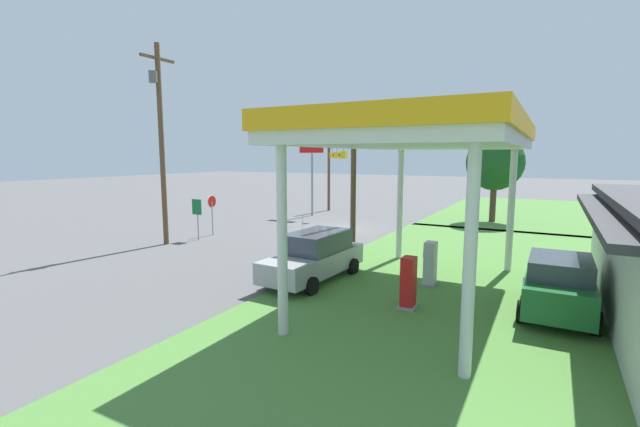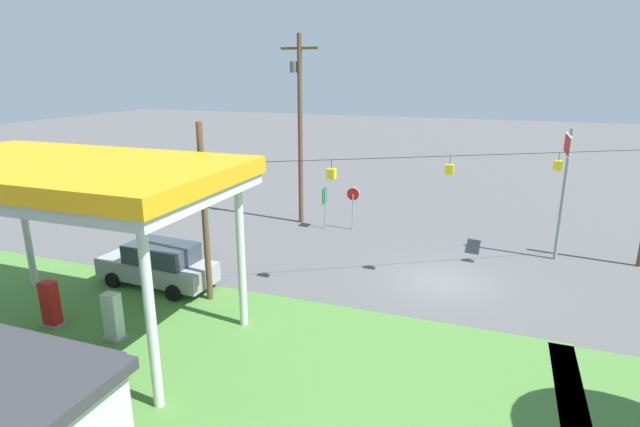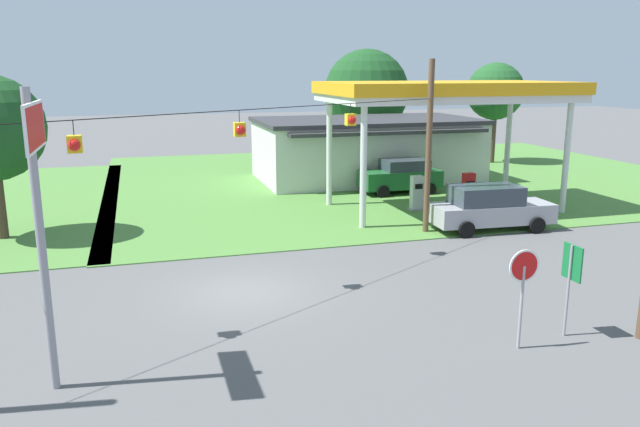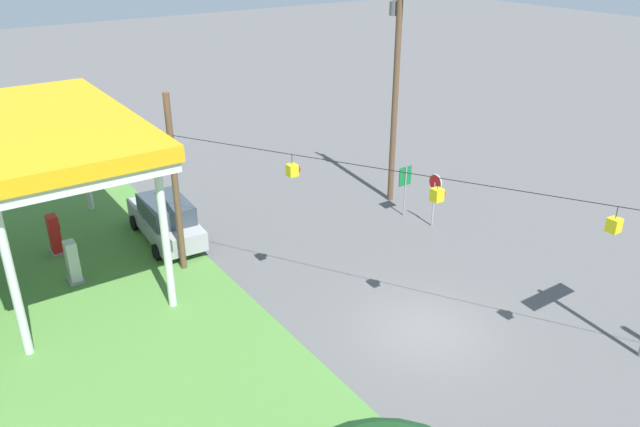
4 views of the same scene
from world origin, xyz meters
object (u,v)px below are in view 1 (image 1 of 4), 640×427
Objects in this scene: fuel_pump_far at (408,284)px; utility_pole_main at (161,135)px; gas_station_canopy at (425,136)px; car_at_pumps_rear at (559,284)px; car_at_pumps_front at (315,256)px; stop_sign_overhead at (312,161)px; fuel_pump_near at (430,265)px; stop_sign_roadside at (212,206)px; route_sign at (197,211)px; tree_west_verge at (495,163)px.

utility_pole_main is (-3.47, -14.95, 5.21)m from fuel_pump_far.
gas_station_canopy reaches higher than car_at_pumps_rear.
fuel_pump_far is 16.21m from utility_pole_main.
stop_sign_overhead is (-16.00, -9.24, 3.51)m from car_at_pumps_front.
fuel_pump_near is 15.85m from utility_pole_main.
fuel_pump_near is 20.22m from stop_sign_overhead.
stop_sign_roadside reaches higher than route_sign.
tree_west_verge is at bearing 104.27° from stop_sign_overhead.
fuel_pump_far is at bearing 69.77° from route_sign.
fuel_pump_near is 14.52m from route_sign.
tree_west_verge is (-3.44, 13.53, -0.08)m from stop_sign_overhead.
car_at_pumps_rear is 1.74× the size of stop_sign_roadside.
car_at_pumps_rear is 19.92m from utility_pole_main.
fuel_pump_near is 4.36m from car_at_pumps_rear.
utility_pole_main reaches higher than stop_sign_roadside.
route_sign is at bearing -105.20° from gas_station_canopy.
tree_west_verge is at bearing -46.33° from stop_sign_roadside.
fuel_pump_near is 4.45m from car_at_pumps_front.
stop_sign_overhead is at bearing 173.89° from utility_pole_main.
gas_station_canopy reaches higher than fuel_pump_near.
stop_sign_roadside is at bearing -105.66° from fuel_pump_near.
stop_sign_roadside is 10.94m from stop_sign_overhead.
utility_pole_main is (1.79, -0.68, 4.32)m from route_sign.
tree_west_verge is (-19.45, 0.06, -1.15)m from gas_station_canopy.
fuel_pump_far is at bearing 0.00° from fuel_pump_near.
stop_sign_roadside is 0.39× the size of tree_west_verge.
fuel_pump_near is at bearing -0.20° from tree_west_verge.
fuel_pump_near is 0.68× the size of stop_sign_roadside.
fuel_pump_far is (2.76, 0.00, 0.00)m from fuel_pump_near.
route_sign is (-3.87, -10.04, 0.74)m from car_at_pumps_front.
stop_sign_overhead is 13.96m from tree_west_verge.
tree_west_verge is at bearing 179.82° from gas_station_canopy.
fuel_pump_near is (-1.38, -0.00, -4.74)m from gas_station_canopy.
utility_pole_main is at bearing -40.85° from tree_west_verge.
car_at_pumps_rear is 19.86m from tree_west_verge.
car_at_pumps_front is 2.17× the size of route_sign.
car_at_pumps_front is at bearing 92.44° from car_at_pumps_rear.
stop_sign_roadside is at bearing -110.55° from gas_station_canopy.
tree_west_verge reaches higher than fuel_pump_near.
car_at_pumps_rear is at bearing 95.45° from car_at_pumps_front.
car_at_pumps_rear is (-0.34, 4.23, -4.59)m from gas_station_canopy.
car_at_pumps_front is at bearing -117.79° from stop_sign_roadside.
gas_station_canopy is 2.19× the size of car_at_pumps_front.
car_at_pumps_front is (-1.39, -4.23, 0.16)m from fuel_pump_far.
tree_west_verge is at bearing 139.15° from utility_pole_main.
stop_sign_roadside is (-5.12, -18.82, 0.85)m from car_at_pumps_rear.
stop_sign_overhead is at bearing -137.39° from fuel_pump_near.
car_at_pumps_rear is 0.40× the size of utility_pole_main.
stop_sign_roadside reaches higher than car_at_pumps_rear.
tree_west_verge is (-19.11, -4.17, 3.44)m from car_at_pumps_rear.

